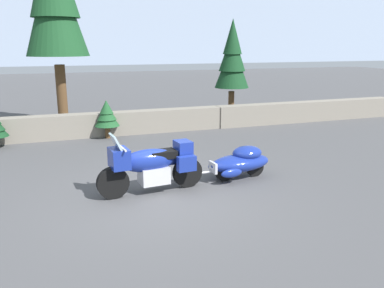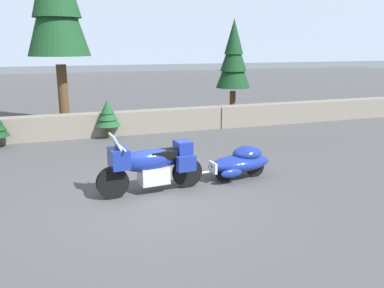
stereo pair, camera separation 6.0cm
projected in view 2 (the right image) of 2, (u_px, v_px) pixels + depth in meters
ground_plane at (158, 199)px, 8.15m from camera, size 80.00×80.00×0.00m
stone_guard_wall at (115, 123)px, 13.83m from camera, size 24.00×0.62×0.93m
distant_ridgeline at (54, 23)px, 94.40m from camera, size 240.00×80.00×16.00m
touring_motorcycle at (151, 164)px, 8.36m from camera, size 2.31×0.86×1.33m
car_shaped_trailer at (241, 162)px, 9.28m from camera, size 2.22×0.85×0.76m
pine_tree_secondary at (234, 57)px, 16.23m from camera, size 1.40×1.40×4.07m
pine_sapling_farther at (108, 114)px, 13.27m from camera, size 0.82×0.82×1.28m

